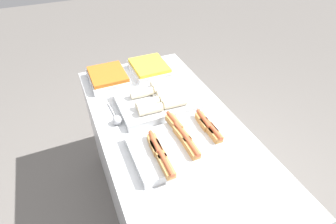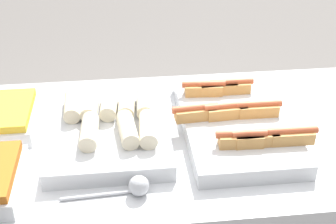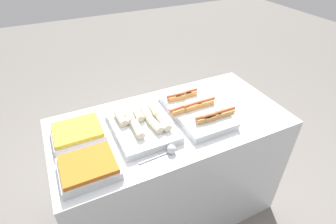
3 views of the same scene
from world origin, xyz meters
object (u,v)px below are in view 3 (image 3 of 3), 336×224
Objects in this scene: serving_spoon_near at (170,150)px; tray_side_back at (78,133)px; tray_side_front at (89,168)px; tray_hotdogs at (196,109)px; tray_wraps at (142,124)px.

tray_side_back is at bearing 140.54° from serving_spoon_near.
tray_side_back is at bearing 90.00° from tray_side_front.
tray_side_front is (-0.77, -0.21, 0.00)m from tray_hotdogs.
tray_wraps is at bearing -13.36° from tray_side_back.
tray_side_back is at bearing 172.89° from tray_hotdogs.
tray_hotdogs is 1.83× the size of tray_side_back.
tray_hotdogs is 1.83× the size of tray_side_front.
tray_wraps reaches higher than tray_side_front.
tray_wraps reaches higher than serving_spoon_near.
tray_side_front reaches higher than serving_spoon_near.
tray_wraps is (-0.39, 0.00, 0.00)m from tray_hotdogs.
serving_spoon_near is at bearing -140.67° from tray_hotdogs.
serving_spoon_near is at bearing -7.45° from tray_side_front.
tray_wraps is 1.56× the size of tray_side_back.
tray_side_front is at bearing -90.00° from tray_side_back.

